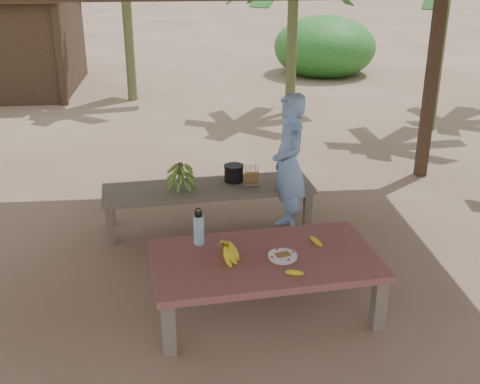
{
  "coord_description": "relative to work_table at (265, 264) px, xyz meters",
  "views": [
    {
      "loc": [
        -0.24,
        -4.85,
        2.82
      ],
      "look_at": [
        0.21,
        0.01,
        0.8
      ],
      "focal_mm": 45.0,
      "sensor_mm": 36.0,
      "label": 1
    }
  ],
  "objects": [
    {
      "name": "ground",
      "position": [
        -0.35,
        0.64,
        -0.43
      ],
      "size": [
        80.0,
        80.0,
        0.0
      ],
      "primitive_type": "plane",
      "color": "brown",
      "rests_on": "ground"
    },
    {
      "name": "work_table",
      "position": [
        0.0,
        0.0,
        0.0
      ],
      "size": [
        1.9,
        1.19,
        0.5
      ],
      "rotation": [
        0.0,
        0.0,
        0.11
      ],
      "color": "brown",
      "rests_on": "ground"
    },
    {
      "name": "bench",
      "position": [
        -0.38,
        1.66,
        -0.04
      ],
      "size": [
        2.25,
        0.81,
        0.45
      ],
      "rotation": [
        0.0,
        0.0,
        0.1
      ],
      "color": "brown",
      "rests_on": "ground"
    },
    {
      "name": "ripe_banana_bunch",
      "position": [
        -0.34,
        -0.03,
        0.14
      ],
      "size": [
        0.31,
        0.28,
        0.16
      ],
      "primitive_type": null,
      "rotation": [
        0.0,
        0.0,
        0.23
      ],
      "color": "yellow",
      "rests_on": "work_table"
    },
    {
      "name": "plate",
      "position": [
        0.14,
        -0.04,
        0.08
      ],
      "size": [
        0.23,
        0.23,
        0.04
      ],
      "color": "white",
      "rests_on": "work_table"
    },
    {
      "name": "loose_banana_front",
      "position": [
        0.19,
        -0.31,
        0.09
      ],
      "size": [
        0.15,
        0.05,
        0.04
      ],
      "primitive_type": "ellipsoid",
      "rotation": [
        0.0,
        0.0,
        1.63
      ],
      "color": "yellow",
      "rests_on": "work_table"
    },
    {
      "name": "loose_banana_side",
      "position": [
        0.46,
        0.19,
        0.09
      ],
      "size": [
        0.12,
        0.16,
        0.04
      ],
      "primitive_type": "ellipsoid",
      "rotation": [
        0.0,
        0.0,
        0.57
      ],
      "color": "yellow",
      "rests_on": "work_table"
    },
    {
      "name": "water_flask",
      "position": [
        -0.51,
        0.28,
        0.2
      ],
      "size": [
        0.09,
        0.09,
        0.33
      ],
      "color": "#3D97BE",
      "rests_on": "work_table"
    },
    {
      "name": "green_banana_stalk",
      "position": [
        -0.66,
        1.64,
        0.16
      ],
      "size": [
        0.28,
        0.28,
        0.3
      ],
      "primitive_type": null,
      "rotation": [
        0.0,
        0.0,
        0.1
      ],
      "color": "#598C2D",
      "rests_on": "bench"
    },
    {
      "name": "cooking_pot",
      "position": [
        -0.1,
        1.8,
        0.1
      ],
      "size": [
        0.2,
        0.2,
        0.17
      ],
      "primitive_type": "cylinder",
      "color": "black",
      "rests_on": "bench"
    },
    {
      "name": "skewer_rack",
      "position": [
        0.08,
        1.66,
        0.14
      ],
      "size": [
        0.19,
        0.1,
        0.24
      ],
      "primitive_type": null,
      "rotation": [
        0.0,
        0.0,
        0.1
      ],
      "color": "#A57F47",
      "rests_on": "bench"
    },
    {
      "name": "woman",
      "position": [
        0.44,
        1.49,
        0.3
      ],
      "size": [
        0.41,
        0.57,
        1.47
      ],
      "primitive_type": "imported",
      "rotation": [
        0.0,
        0.0,
        -1.45
      ],
      "color": "#7CA5EB",
      "rests_on": "ground"
    }
  ]
}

